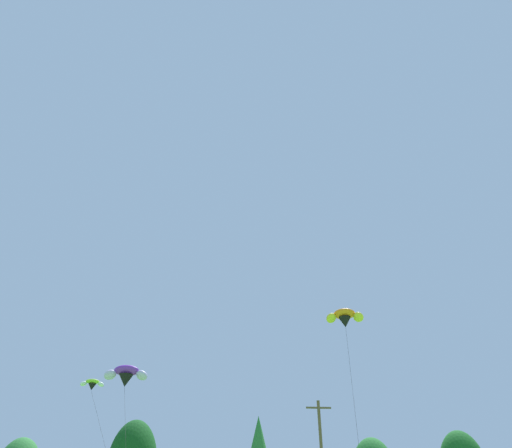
# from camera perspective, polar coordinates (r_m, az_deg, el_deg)

# --- Properties ---
(parafoil_kite_high_lime_white) EXTENTS (8.98, 18.50, 11.86)m
(parafoil_kite_high_lime_white) POSITION_cam_1_polar(r_m,az_deg,el_deg) (48.14, -19.43, -18.04)
(parafoil_kite_high_lime_white) COLOR #93D633
(parafoil_kite_mid_orange) EXTENTS (4.06, 10.05, 15.95)m
(parafoil_kite_mid_orange) POSITION_cam_1_polar(r_m,az_deg,el_deg) (39.61, 10.81, -11.20)
(parafoil_kite_mid_orange) COLOR orange
(parafoil_kite_far_purple) EXTENTS (6.39, 15.99, 12.51)m
(parafoil_kite_far_purple) POSITION_cam_1_polar(r_m,az_deg,el_deg) (44.80, -15.65, -17.45)
(parafoil_kite_far_purple) COLOR purple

